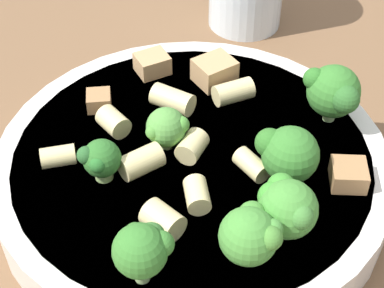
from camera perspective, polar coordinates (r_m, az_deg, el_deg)
The scene contains 22 objects.
ground_plane at distance 0.44m, azimuth -0.00°, elevation -3.94°, with size 2.00×2.00×0.00m, color brown.
pasta_bowl at distance 0.43m, azimuth -0.00°, elevation -2.24°, with size 0.26×0.26×0.03m.
broccoli_floret_0 at distance 0.36m, azimuth 8.40°, elevation -5.52°, with size 0.03×0.04×0.04m.
broccoli_floret_1 at distance 0.40m, azimuth -8.15°, elevation -1.37°, with size 0.03×0.02×0.03m.
broccoli_floret_2 at distance 0.34m, azimuth -4.40°, elevation -9.26°, with size 0.03×0.03×0.04m.
broccoli_floret_3 at distance 0.39m, azimuth 8.54°, elevation -0.76°, with size 0.04×0.04×0.04m.
broccoli_floret_4 at distance 0.41m, azimuth -2.26°, elevation 1.48°, with size 0.03×0.03×0.03m.
broccoli_floret_5 at distance 0.35m, azimuth 5.25°, elevation -8.01°, with size 0.04×0.04×0.04m.
broccoli_floret_6 at distance 0.44m, azimuth 12.48°, elevation 4.55°, with size 0.04×0.04×0.04m.
rigatoni_0 at distance 0.46m, azimuth 3.70°, elevation 4.65°, with size 0.02×0.02×0.03m, color beige.
rigatoni_1 at distance 0.45m, azimuth -1.74°, elevation 3.97°, with size 0.02×0.02×0.03m, color beige.
rigatoni_2 at distance 0.40m, azimuth -4.55°, elevation -1.58°, with size 0.02×0.02×0.03m, color beige.
rigatoni_3 at distance 0.38m, azimuth 0.45°, elevation -4.53°, with size 0.01×0.01×0.02m, color beige.
rigatoni_4 at distance 0.37m, azimuth -2.62°, elevation -6.79°, with size 0.02×0.02×0.02m, color beige.
rigatoni_5 at distance 0.41m, azimuth 0.65°, elevation -0.18°, with size 0.02×0.02×0.02m, color beige.
rigatoni_6 at distance 0.42m, azimuth -11.81°, elevation -1.08°, with size 0.01×0.01×0.02m, color beige.
rigatoni_7 at distance 0.43m, azimuth -7.00°, elevation 1.96°, with size 0.02×0.02×0.02m, color beige.
rigatoni_8 at distance 0.40m, azimuth 5.32°, elevation -1.86°, with size 0.01×0.01×0.02m, color beige.
chicken_chunk_0 at distance 0.46m, azimuth -8.28°, elevation 3.85°, with size 0.02×0.02×0.01m, color #A87A4C.
chicken_chunk_1 at distance 0.41m, azimuth 13.75°, elevation -2.66°, with size 0.02×0.02×0.01m, color #A87A4C.
chicken_chunk_2 at distance 0.47m, azimuth 2.02°, elevation 6.50°, with size 0.03×0.02×0.02m, color tan.
chicken_chunk_3 at distance 0.48m, azimuth -3.55°, elevation 7.14°, with size 0.02×0.02×0.01m, color tan.
Camera 1 is at (0.21, 0.21, 0.32)m, focal length 60.00 mm.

